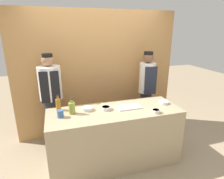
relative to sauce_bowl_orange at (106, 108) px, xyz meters
name	(u,v)px	position (x,y,z in m)	size (l,w,h in m)	color
ground_plane	(115,161)	(0.12, -0.06, -0.93)	(14.00, 14.00, 0.00)	tan
cabinet_wall	(98,74)	(0.12, 1.06, 0.27)	(3.14, 0.18, 2.40)	#B7844C
counter	(115,137)	(0.12, -0.06, -0.48)	(1.97, 0.72, 0.90)	tan
sauce_bowl_orange	(106,108)	(0.00, 0.00, 0.00)	(0.15, 0.15, 0.05)	silver
sauce_bowl_white	(87,108)	(-0.27, 0.06, 0.00)	(0.16, 0.16, 0.05)	silver
sauce_bowl_green	(164,102)	(0.96, -0.04, -0.01)	(0.15, 0.15, 0.04)	silver
sauce_bowl_yellow	(156,111)	(0.66, -0.31, 0.00)	(0.12, 0.12, 0.05)	silver
cutting_board	(129,107)	(0.36, -0.03, -0.02)	(0.36, 0.19, 0.02)	white
bottle_amber	(58,104)	(-0.67, 0.20, 0.06)	(0.08, 0.08, 0.23)	#9E661E
bottle_oil	(72,108)	(-0.49, 0.01, 0.06)	(0.09, 0.09, 0.23)	olive
cup_blue	(60,114)	(-0.66, -0.06, 0.02)	(0.09, 0.09, 0.10)	#386093
chef_left	(52,99)	(-0.78, 0.68, -0.02)	(0.37, 0.37, 1.68)	#28282D
chef_right	(146,90)	(1.02, 0.68, -0.02)	(0.31, 0.31, 1.65)	#28282D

